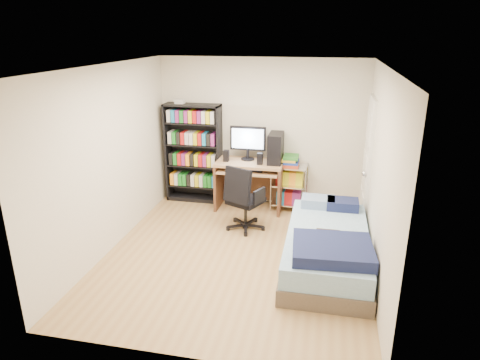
% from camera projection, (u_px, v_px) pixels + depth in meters
% --- Properties ---
extents(room, '(3.58, 4.08, 2.58)m').
position_uv_depth(room, '(236.00, 168.00, 5.43)').
color(room, '#A18050').
rests_on(room, ground).
extents(media_shelf, '(0.97, 0.32, 1.80)m').
position_uv_depth(media_shelf, '(194.00, 152.00, 7.48)').
color(media_shelf, black).
rests_on(media_shelf, room).
extents(computer_desk, '(1.11, 0.64, 1.40)m').
position_uv_depth(computer_desk, '(257.00, 166.00, 7.17)').
color(computer_desk, tan).
rests_on(computer_desk, room).
extents(office_chair, '(0.80, 0.80, 1.02)m').
position_uv_depth(office_chair, '(244.00, 209.00, 6.50)').
color(office_chair, black).
rests_on(office_chair, room).
extents(wire_cart, '(0.61, 0.45, 0.95)m').
position_uv_depth(wire_cart, '(290.00, 174.00, 7.17)').
color(wire_cart, silver).
rests_on(wire_cart, room).
extents(bed, '(1.06, 2.12, 0.60)m').
position_uv_depth(bed, '(327.00, 247.00, 5.50)').
color(bed, brown).
rests_on(bed, room).
extents(door, '(0.12, 0.80, 2.00)m').
position_uv_depth(door, '(367.00, 164.00, 6.43)').
color(door, silver).
rests_on(door, room).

